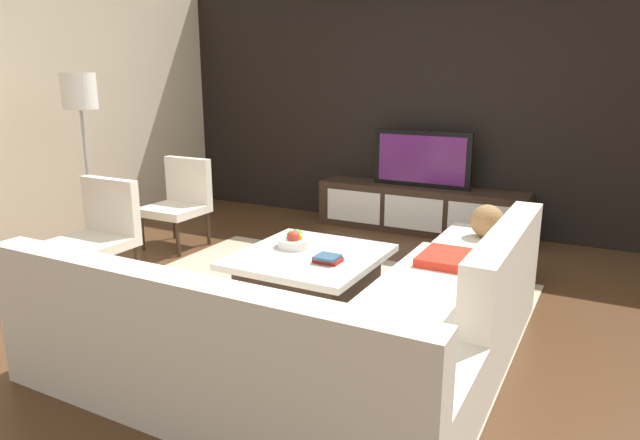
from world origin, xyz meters
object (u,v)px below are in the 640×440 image
Objects in this scene: media_console at (420,209)px; book_stack at (328,259)px; fruit_bowl at (295,241)px; accent_chair_far at (181,197)px; television at (422,159)px; sectional_couch at (325,334)px; decorative_ball at (487,221)px; accent_chair_near at (101,227)px; coffee_table at (310,276)px; floor_lamp at (80,104)px; ottoman at (484,260)px.

media_console is 11.97× the size of book_stack.
fruit_bowl is 1.78m from accent_chair_far.
media_console is 0.55m from television.
television is at bearing 99.30° from sectional_couch.
decorative_ball is at bearing 0.34° from accent_chair_far.
accent_chair_far is at bearing -140.66° from television.
accent_chair_near is 1.90m from book_stack.
coffee_table is 4.01× the size of decorative_ball.
television is 3.41m from floor_lamp.
decorative_ball is 1.43m from book_stack.
television is 0.99× the size of coffee_table.
book_stack is (0.11, -2.41, 0.16)m from media_console.
coffee_table is at bearing 151.57° from book_stack.
media_console is 3.55m from floor_lamp.
fruit_bowl is at bearing 1.51° from floor_lamp.
fruit_bowl is 1.56m from decorative_ball.
accent_chair_far is at bearing 146.47° from sectional_couch.
media_console is 3.23× the size of ottoman.
ottoman is (0.45, 1.96, -0.08)m from sectional_couch.
accent_chair_far is 3.23× the size of decorative_ball.
decorative_ball reaches higher than coffee_table.
accent_chair_near reaches higher than sectional_couch.
sectional_couch is 8.85× the size of fruit_bowl.
media_console is 2.30m from coffee_table.
media_console is at bearing 92.69° from book_stack.
fruit_bowl is at bearing 15.26° from accent_chair_near.
television is at bearing 33.64° from accent_chair_far.
decorative_ball is (0.45, 1.96, 0.26)m from sectional_couch.
floor_lamp is at bearing 137.79° from accent_chair_near.
floor_lamp is 6.06× the size of fruit_bowl.
coffee_table is at bearing -0.97° from floor_lamp.
accent_chair_far is (0.52, 0.65, -0.93)m from floor_lamp.
accent_chair_near is at bearing -158.38° from fruit_bowl.
media_console is 2.22m from fruit_bowl.
ottoman is at bearing 15.55° from floor_lamp.
television is at bearing 87.51° from coffee_table.
accent_chair_near is 3.12m from decorative_ball.
coffee_table is 0.32m from book_stack.
media_console is 3.30m from sectional_couch.
floor_lamp is at bearing 161.70° from sectional_couch.
accent_chair_far is 2.96m from decorative_ball.
accent_chair_near is (-1.75, -2.78, -0.31)m from television.
decorative_ball is at bearing 180.00° from ottoman.
coffee_table is 1.24× the size of accent_chair_near.
book_stack reaches higher than coffee_table.
media_console is at bearing 51.42° from accent_chair_near.
decorative_ball reaches higher than ottoman.
sectional_couch is at bearing -18.01° from accent_chair_near.
book_stack is (0.21, -0.12, 0.21)m from coffee_table.
accent_chair_near is at bearing -151.45° from ottoman.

